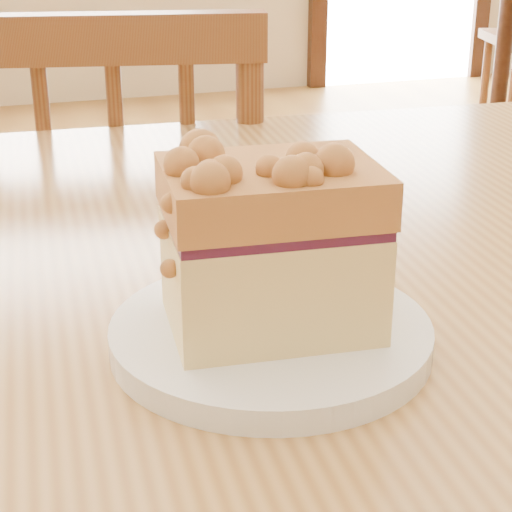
% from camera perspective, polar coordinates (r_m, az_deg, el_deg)
% --- Properties ---
extents(cafe_table_main, '(1.28, 0.89, 0.75)m').
position_cam_1_polar(cafe_table_main, '(0.73, -10.11, -7.17)').
color(cafe_table_main, '#AD8043').
rests_on(cafe_table_main, ground).
extents(cafe_chair_main, '(0.47, 0.47, 0.89)m').
position_cam_1_polar(cafe_chair_main, '(1.33, -8.01, -2.75)').
color(cafe_chair_main, brown).
rests_on(cafe_chair_main, ground).
extents(plate, '(0.20, 0.20, 0.02)m').
position_cam_1_polar(plate, '(0.55, 0.95, -5.18)').
color(plate, white).
rests_on(plate, cafe_table_main).
extents(cake_slice, '(0.14, 0.10, 0.12)m').
position_cam_1_polar(cake_slice, '(0.52, 0.90, 1.09)').
color(cake_slice, '#D5C478').
rests_on(cake_slice, plate).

